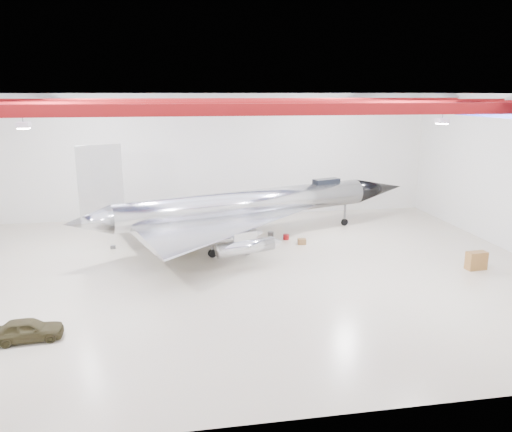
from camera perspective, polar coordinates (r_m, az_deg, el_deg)
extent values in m
plane|color=beige|center=(31.93, -2.57, -6.38)|extent=(40.00, 40.00, 0.00)
plane|color=silver|center=(45.20, -5.05, 6.82)|extent=(40.00, 0.00, 40.00)
plane|color=#0A0F38|center=(29.93, -2.81, 13.77)|extent=(40.00, 40.00, 0.00)
cube|color=maroon|center=(21.04, 0.25, 12.05)|extent=(39.50, 0.25, 0.50)
cube|color=maroon|center=(26.96, -2.00, 12.48)|extent=(39.50, 0.25, 0.50)
cube|color=maroon|center=(32.92, -3.45, 12.74)|extent=(39.50, 0.25, 0.50)
cube|color=maroon|center=(38.88, -4.45, 12.91)|extent=(39.50, 0.25, 0.50)
cube|color=#0C114A|center=(30.88, -25.90, 10.75)|extent=(0.25, 29.50, 0.40)
cube|color=#0C114A|center=(33.58, 18.43, 11.58)|extent=(0.25, 29.50, 0.40)
cube|color=silver|center=(24.59, -25.05, 9.41)|extent=(0.55, 0.55, 0.25)
cube|color=silver|center=(27.38, 20.51, 10.18)|extent=(0.55, 0.55, 0.25)
cube|color=silver|center=(36.30, -20.18, 10.94)|extent=(0.55, 0.55, 0.25)
cube|color=silver|center=(38.25, 11.43, 11.62)|extent=(0.55, 0.55, 0.25)
cylinder|color=silver|center=(37.85, -0.88, 1.42)|extent=(20.12, 8.30, 2.05)
cone|color=black|center=(44.99, 13.84, 3.04)|extent=(5.51, 3.54, 2.05)
cone|color=silver|center=(34.33, -18.71, -0.65)|extent=(3.56, 2.90, 2.05)
cube|color=silver|center=(33.95, -17.35, 3.90)|extent=(2.77, 1.01, 4.61)
cube|color=black|center=(41.31, 8.04, 3.87)|extent=(2.40, 1.48, 0.51)
cylinder|color=silver|center=(32.03, -1.22, -3.59)|extent=(3.99, 2.08, 0.92)
cylinder|color=silver|center=(34.24, -3.14, -2.44)|extent=(3.99, 2.08, 0.92)
cylinder|color=silver|center=(39.72, -6.85, -0.20)|extent=(3.99, 2.08, 0.92)
cylinder|color=silver|center=(42.05, -8.10, 0.56)|extent=(3.99, 2.08, 0.92)
cylinder|color=#59595B|center=(43.14, 10.11, 0.12)|extent=(0.18, 0.18, 1.84)
cylinder|color=black|center=(43.30, 10.08, -0.70)|extent=(0.62, 0.39, 0.57)
cylinder|color=#59595B|center=(34.44, -5.03, -3.26)|extent=(0.18, 0.18, 1.84)
cylinder|color=black|center=(34.64, -5.01, -4.27)|extent=(0.62, 0.39, 0.57)
cylinder|color=#59595B|center=(39.04, -7.96, -1.27)|extent=(0.18, 0.18, 1.84)
cylinder|color=black|center=(39.21, -7.93, -2.16)|extent=(0.62, 0.39, 0.57)
imported|color=#39331C|center=(25.66, -24.65, -11.72)|extent=(3.22, 1.53, 1.06)
cube|color=brown|center=(35.11, 23.87, -4.68)|extent=(1.33, 0.75, 1.18)
cube|color=olive|center=(36.54, -7.15, -3.52)|extent=(0.55, 0.46, 0.36)
cube|color=maroon|center=(39.26, -10.32, -2.46)|extent=(0.41, 0.33, 0.28)
cylinder|color=#59595B|center=(35.14, -1.06, -4.11)|extent=(0.49, 0.49, 0.38)
cube|color=olive|center=(37.61, 5.26, -2.91)|extent=(0.65, 0.54, 0.42)
cube|color=#59595B|center=(37.88, -16.02, -3.43)|extent=(0.35, 0.29, 0.24)
cylinder|color=maroon|center=(38.67, 3.45, -2.40)|extent=(0.49, 0.49, 0.42)
cube|color=olive|center=(37.69, -9.43, -3.07)|extent=(0.55, 0.47, 0.34)
cylinder|color=#59595B|center=(39.32, 1.68, -2.11)|extent=(0.51, 0.51, 0.41)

